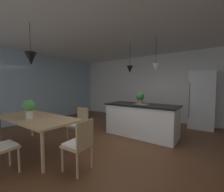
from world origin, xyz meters
The scene contains 14 objects.
ground_plane centered at (0.00, 0.00, -0.02)m, with size 10.00×8.40×0.04m, color brown.
ceiling_slab centered at (0.00, 0.00, 2.76)m, with size 10.00×8.40×0.12m, color silver.
wall_back_kitchen centered at (0.00, 3.26, 1.35)m, with size 10.00×0.12×2.70m, color silver.
window_wall_left_glazing centered at (-4.06, 0.00, 1.35)m, with size 0.06×8.40×2.70m, color #9EB7C6.
dining_table centered at (-1.43, -1.22, 0.67)m, with size 2.09×0.92×0.74m.
chair_far_right centered at (-0.96, -0.39, 0.47)m, with size 0.41×0.41×0.87m.
chair_kitchen_end centered at (-0.01, -1.21, 0.47)m, with size 0.42×0.42×0.87m.
kitchen_island centered at (0.09, 1.03, 0.46)m, with size 2.00×0.86×0.91m.
refrigerator centered at (1.42, 2.86, 0.96)m, with size 0.75×0.67×1.92m.
pendant_over_table centered at (-1.29, -1.33, 1.98)m, with size 0.22×0.22×0.85m.
pendant_over_island_main centered at (-0.30, 1.03, 1.91)m, with size 0.19×0.19×0.89m.
pendant_over_island_aux centered at (0.47, 1.03, 1.92)m, with size 0.18×0.18×0.88m.
potted_plant_on_island centered at (0.04, 1.03, 1.08)m, with size 0.22×0.22×0.32m.
potted_plant_on_table centered at (-1.40, -1.35, 0.97)m, with size 0.25×0.25×0.39m.
Camera 1 is at (1.80, -2.80, 1.42)m, focal length 23.33 mm.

